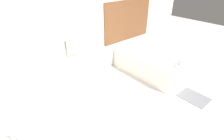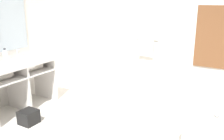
# 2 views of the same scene
# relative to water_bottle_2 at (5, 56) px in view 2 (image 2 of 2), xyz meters

# --- Properties ---
(wall_back_with_blinds) EXTENTS (7.40, 0.13, 2.70)m
(wall_back_with_blinds) POSITION_rel_water_bottle_2_xyz_m (2.08, 2.09, 0.37)
(wall_back_with_blinds) COLOR white
(wall_back_with_blinds) RESTS_ON ground_plane
(vanity_counter) EXTENTS (0.65, 1.32, 0.87)m
(vanity_counter) POSITION_rel_water_bottle_2_xyz_m (0.17, 0.09, -0.35)
(vanity_counter) COLOR white
(vanity_counter) RESTS_ON ground_plane
(sink_faucet) EXTENTS (0.09, 0.04, 0.18)m
(sink_faucet) POSITION_rel_water_bottle_2_xyz_m (-0.01, 0.26, -0.02)
(sink_faucet) COLOR silver
(sink_faucet) RESTS_ON vanity_counter
(water_bottle_2) EXTENTS (0.07, 0.07, 0.23)m
(water_bottle_2) POSITION_rel_water_bottle_2_xyz_m (0.00, 0.00, 0.00)
(water_bottle_2) COLOR white
(water_bottle_2) RESTS_ON vanity_counter
(waste_bin) EXTENTS (0.26, 0.26, 0.22)m
(waste_bin) POSITION_rel_water_bottle_2_xyz_m (0.73, -0.23, -0.87)
(waste_bin) COLOR black
(waste_bin) RESTS_ON ground_plane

